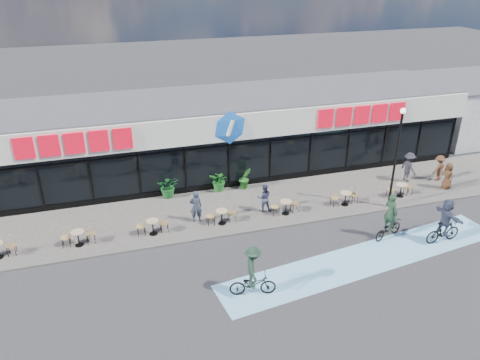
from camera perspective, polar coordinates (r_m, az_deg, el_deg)
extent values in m
plane|color=#28282B|center=(21.41, 3.69, -9.09)|extent=(120.00, 120.00, 0.00)
cube|color=#625D57|center=(25.01, 0.18, -3.36)|extent=(44.00, 5.00, 0.10)
cube|color=#72B4D8|center=(21.86, 15.11, -9.24)|extent=(14.17, 4.13, 0.01)
cube|color=black|center=(29.20, -2.93, 4.19)|extent=(30.00, 6.00, 3.00)
cube|color=silver|center=(28.31, -2.95, 8.32)|extent=(30.60, 6.30, 1.50)
cube|color=#47474C|center=(28.22, -3.07, 9.96)|extent=(30.60, 6.30, 0.10)
cube|color=#0D2194|center=(25.89, -1.38, 5.01)|extent=(30.60, 0.08, 0.18)
cube|color=black|center=(26.04, -1.38, 4.20)|extent=(30.00, 0.06, 0.08)
cube|color=black|center=(27.05, -1.33, -0.63)|extent=(30.00, 0.10, 0.40)
cube|color=red|center=(24.66, -19.52, 4.28)|extent=(5.63, 0.18, 1.10)
cube|color=red|center=(28.46, 14.63, 7.71)|extent=(5.63, 0.18, 1.10)
ellipsoid|color=blue|center=(25.40, -1.24, 6.40)|extent=(1.90, 0.24, 1.90)
cylinder|color=black|center=(25.99, -23.13, -0.81)|extent=(0.10, 0.10, 3.00)
cylinder|color=black|center=(25.76, -17.66, -0.13)|extent=(0.10, 0.10, 3.00)
cylinder|color=black|center=(25.76, -12.14, 0.56)|extent=(0.10, 0.10, 3.00)
cylinder|color=black|center=(26.01, -6.67, 1.24)|extent=(0.10, 0.10, 3.00)
cylinder|color=black|center=(26.49, -1.35, 1.88)|extent=(0.10, 0.10, 3.00)
cylinder|color=black|center=(27.19, 3.74, 2.49)|extent=(0.10, 0.10, 3.00)
cylinder|color=black|center=(28.10, 8.55, 3.04)|extent=(0.10, 0.10, 3.00)
cylinder|color=black|center=(29.19, 13.02, 3.53)|extent=(0.10, 0.10, 3.00)
cylinder|color=black|center=(30.45, 17.16, 3.97)|extent=(0.10, 0.10, 3.00)
cylinder|color=black|center=(31.86, 20.95, 4.35)|extent=(0.10, 0.10, 3.00)
cylinder|color=black|center=(33.40, 24.41, 4.68)|extent=(0.10, 0.10, 3.00)
cube|color=white|center=(39.68, 27.07, 8.02)|extent=(9.00, 7.00, 4.00)
cylinder|color=black|center=(25.15, 18.39, 2.12)|extent=(0.12, 0.12, 5.19)
sphere|color=#FFF2CC|center=(24.25, 19.27, 7.96)|extent=(0.28, 0.28, 0.28)
cylinder|color=tan|center=(22.69, -19.23, -6.00)|extent=(0.60, 0.60, 0.04)
cylinder|color=black|center=(22.87, -19.11, -6.74)|extent=(0.06, 0.06, 0.70)
cylinder|color=black|center=(23.06, -18.98, -7.50)|extent=(0.40, 0.40, 0.02)
cylinder|color=tan|center=(22.66, -10.64, -4.94)|extent=(0.60, 0.60, 0.04)
cylinder|color=black|center=(22.83, -10.57, -5.69)|extent=(0.06, 0.06, 0.70)
cylinder|color=black|center=(23.02, -10.50, -6.46)|extent=(0.40, 0.40, 0.02)
cylinder|color=tan|center=(23.13, -2.24, -3.79)|extent=(0.60, 0.60, 0.04)
cylinder|color=black|center=(23.30, -2.22, -4.54)|extent=(0.06, 0.06, 0.70)
cylinder|color=black|center=(23.48, -2.21, -5.30)|extent=(0.40, 0.40, 0.02)
cylinder|color=tan|center=(24.07, 5.65, -2.63)|extent=(0.60, 0.60, 0.04)
cylinder|color=black|center=(24.24, 5.61, -3.36)|extent=(0.06, 0.06, 0.70)
cylinder|color=black|center=(24.42, 5.57, -4.10)|extent=(0.40, 0.40, 0.02)
cylinder|color=tan|center=(25.45, 12.79, -1.54)|extent=(0.60, 0.60, 0.04)
cylinder|color=black|center=(25.61, 12.72, -2.24)|extent=(0.06, 0.06, 0.70)
cylinder|color=black|center=(25.77, 12.64, -2.94)|extent=(0.40, 0.40, 0.02)
cylinder|color=tan|center=(27.18, 19.11, -0.55)|extent=(0.60, 0.60, 0.04)
cylinder|color=black|center=(27.33, 19.01, -1.21)|extent=(0.06, 0.06, 0.70)
cylinder|color=black|center=(27.48, 18.90, -1.88)|extent=(0.40, 0.40, 0.02)
imported|color=#185421|center=(25.99, -8.71, -0.73)|extent=(1.30, 1.17, 1.31)
imported|color=#1D6520|center=(26.45, -2.49, -0.08)|extent=(1.43, 1.41, 1.20)
imported|color=#22611B|center=(26.65, 0.63, 0.23)|extent=(0.75, 0.62, 1.27)
imported|color=#282F3E|center=(23.35, -5.40, -3.21)|extent=(0.65, 0.45, 1.70)
imported|color=#343952|center=(24.26, 2.95, -2.16)|extent=(0.85, 0.72, 1.55)
imported|color=#422917|center=(29.07, 23.98, 0.47)|extent=(0.65, 0.86, 1.58)
imported|color=black|center=(29.13, 19.87, 1.49)|extent=(0.76, 1.21, 1.79)
imported|color=#4C2C1B|center=(29.96, 23.07, 1.37)|extent=(1.15, 0.91, 1.57)
imported|color=black|center=(23.93, 23.52, -5.79)|extent=(1.87, 0.61, 1.11)
imported|color=#343A51|center=(23.55, 23.85, -4.13)|extent=(0.62, 1.70, 1.80)
imported|color=black|center=(23.43, 17.62, -5.68)|extent=(1.90, 1.21, 0.94)
imported|color=#1D3421|center=(22.99, 17.92, -3.73)|extent=(0.66, 0.80, 1.87)
imported|color=black|center=(18.91, 1.56, -12.57)|extent=(1.95, 1.02, 0.97)
imported|color=#1B3224|center=(18.41, 1.59, -10.53)|extent=(0.87, 1.24, 1.75)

